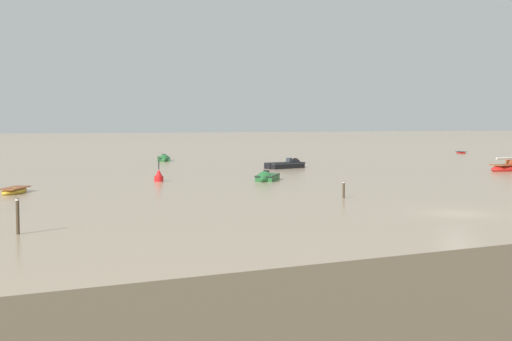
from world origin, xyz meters
The scene contains 10 objects.
ground_plane centered at (0.00, 0.00, 0.00)m, with size 800.00×800.00×0.00m, color tan.
sailboat_moored_0 centered at (35.29, 28.92, 0.35)m, with size 7.39×2.87×8.09m.
motorboat_moored_1 centered at (13.64, 45.75, 0.29)m, with size 6.39×3.42×2.08m.
motorboat_moored_2 centered at (1.19, 28.57, 0.23)m, with size 4.39×4.83×1.67m.
rowboat_moored_2 centered at (65.41, 70.36, 0.16)m, with size 2.47×3.83×0.57m.
rowboat_moored_3 centered at (-23.22, 26.78, 0.18)m, with size 3.29×4.29×0.65m.
motorboat_moored_3 centered at (4.80, 69.30, 0.24)m, with size 3.13×5.35×1.74m.
channel_buoy centered at (-8.64, 32.75, 0.46)m, with size 0.90×0.90×2.30m.
mooring_post_left centered at (-1.09, 11.29, 0.61)m, with size 0.22×0.22×1.40m.
mooring_post_right centered at (-26.34, 3.69, 0.88)m, with size 0.22×0.22×2.07m.
Camera 1 is at (-31.90, -34.72, 5.73)m, focal length 50.24 mm.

